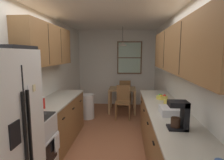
# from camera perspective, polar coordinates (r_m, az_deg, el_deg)

# --- Properties ---
(ground_plane) EXTENTS (12.00, 12.00, 0.00)m
(ground_plane) POSITION_cam_1_polar(r_m,az_deg,el_deg) (4.21, -0.73, -16.84)
(ground_plane) COLOR #995B3D
(wall_left) EXTENTS (0.10, 9.00, 2.55)m
(wall_left) POSITION_cam_1_polar(r_m,az_deg,el_deg) (4.19, -19.46, 0.80)
(wall_left) COLOR white
(wall_left) RESTS_ON ground
(wall_right) EXTENTS (0.10, 9.00, 2.55)m
(wall_right) POSITION_cam_1_polar(r_m,az_deg,el_deg) (3.96, 19.09, 0.40)
(wall_right) COLOR white
(wall_right) RESTS_ON ground
(wall_back) EXTENTS (4.40, 0.10, 2.55)m
(wall_back) POSITION_cam_1_polar(r_m,az_deg,el_deg) (6.48, 1.43, 3.68)
(wall_back) COLOR white
(wall_back) RESTS_ON ground
(ceiling_slab) EXTENTS (4.40, 9.00, 0.08)m
(ceiling_slab) POSITION_cam_1_polar(r_m,az_deg,el_deg) (3.90, -0.81, 20.16)
(ceiling_slab) COLOR white
(stove_range) EXTENTS (0.66, 0.60, 1.10)m
(stove_range) POSITION_cam_1_polar(r_m,az_deg,el_deg) (2.98, -24.25, -18.55)
(stove_range) COLOR silver
(stove_range) RESTS_ON ground
(microwave_over_range) EXTENTS (0.39, 0.60, 0.34)m
(microwave_over_range) POSITION_cam_1_polar(r_m,az_deg,el_deg) (2.74, -27.84, 5.77)
(microwave_over_range) COLOR black
(counter_left) EXTENTS (0.64, 1.74, 0.90)m
(counter_left) POSITION_cam_1_polar(r_m,az_deg,el_deg) (3.97, -16.03, -11.70)
(counter_left) COLOR olive
(counter_left) RESTS_ON ground
(upper_cabinets_left) EXTENTS (0.33, 1.82, 0.74)m
(upper_cabinets_left) POSITION_cam_1_polar(r_m,az_deg,el_deg) (3.75, -19.22, 10.00)
(upper_cabinets_left) COLOR olive
(counter_right) EXTENTS (0.64, 3.28, 0.90)m
(counter_right) POSITION_cam_1_polar(r_m,az_deg,el_deg) (3.17, 16.58, -16.94)
(counter_right) COLOR olive
(counter_right) RESTS_ON ground
(upper_cabinets_right) EXTENTS (0.33, 2.96, 0.67)m
(upper_cabinets_right) POSITION_cam_1_polar(r_m,az_deg,el_deg) (2.87, 20.68, 8.77)
(upper_cabinets_right) COLOR olive
(dining_table) EXTENTS (0.80, 0.70, 0.73)m
(dining_table) POSITION_cam_1_polar(r_m,az_deg,el_deg) (5.69, 3.16, -3.89)
(dining_table) COLOR #A87F51
(dining_table) RESTS_ON ground
(dining_chair_near) EXTENTS (0.41, 0.41, 0.90)m
(dining_chair_near) POSITION_cam_1_polar(r_m,az_deg,el_deg) (5.17, 3.38, -6.19)
(dining_chair_near) COLOR olive
(dining_chair_near) RESTS_ON ground
(dining_chair_far) EXTENTS (0.43, 0.43, 0.90)m
(dining_chair_far) POSITION_cam_1_polar(r_m,az_deg,el_deg) (6.26, 3.91, -3.66)
(dining_chair_far) COLOR olive
(dining_chair_far) RESTS_ON ground
(pendant_light) EXTENTS (0.29, 0.29, 0.55)m
(pendant_light) POSITION_cam_1_polar(r_m,az_deg,el_deg) (5.57, 3.28, 10.92)
(pendant_light) COLOR black
(back_window) EXTENTS (0.83, 0.05, 1.10)m
(back_window) POSITION_cam_1_polar(r_m,az_deg,el_deg) (6.38, 5.36, 6.79)
(back_window) COLOR brown
(trash_bin) EXTENTS (0.34, 0.34, 0.67)m
(trash_bin) POSITION_cam_1_polar(r_m,az_deg,el_deg) (5.21, -7.37, -8.00)
(trash_bin) COLOR white
(trash_bin) RESTS_ON ground
(storage_canister) EXTENTS (0.11, 0.11, 0.19)m
(storage_canister) POSITION_cam_1_polar(r_m,az_deg,el_deg) (3.21, -20.76, -6.49)
(storage_canister) COLOR red
(storage_canister) RESTS_ON counter_left
(dish_towel) EXTENTS (0.02, 0.16, 0.24)m
(dish_towel) POSITION_cam_1_polar(r_m,az_deg,el_deg) (2.95, -16.47, -17.84)
(dish_towel) COLOR white
(coffee_maker) EXTENTS (0.22, 0.18, 0.33)m
(coffee_maker) POSITION_cam_1_polar(r_m,az_deg,el_deg) (2.33, 20.21, -9.92)
(coffee_maker) COLOR black
(coffee_maker) RESTS_ON counter_right
(mug_spare) EXTENTS (0.13, 0.09, 0.10)m
(mug_spare) POSITION_cam_1_polar(r_m,az_deg,el_deg) (3.38, 16.28, -6.39)
(mug_spare) COLOR #E5CC4C
(mug_spare) RESTS_ON counter_right
(fruit_bowl) EXTENTS (0.22, 0.22, 0.09)m
(fruit_bowl) POSITION_cam_1_polar(r_m,az_deg,el_deg) (3.76, 15.01, -5.04)
(fruit_bowl) COLOR #E5D14C
(fruit_bowl) RESTS_ON counter_right
(dish_rack) EXTENTS (0.28, 0.34, 0.10)m
(dish_rack) POSITION_cam_1_polar(r_m,az_deg,el_deg) (2.88, 17.31, -8.92)
(dish_rack) COLOR silver
(dish_rack) RESTS_ON counter_right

